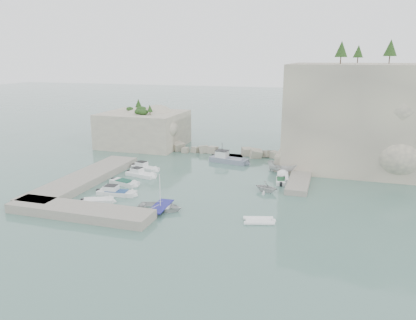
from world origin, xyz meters
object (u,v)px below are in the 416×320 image
(rowboat, at_px, (161,210))
(work_boat, at_px, (229,163))
(inflatable_dinghy, at_px, (259,222))
(tender_east_a, at_px, (266,192))
(tender_east_b, at_px, (281,183))
(motorboat_d, at_px, (117,195))
(tender_east_d, at_px, (282,173))
(motorboat_a, at_px, (145,170))
(motorboat_e, at_px, (98,203))
(motorboat_c, at_px, (125,184))
(motorboat_b, at_px, (141,176))
(tender_east_c, at_px, (283,179))

(rowboat, xyz_separation_m, work_boat, (2.22, 24.61, 0.00))
(inflatable_dinghy, height_order, tender_east_a, tender_east_a)
(tender_east_a, height_order, tender_east_b, tender_east_a)
(motorboat_d, relative_size, tender_east_d, 1.11)
(motorboat_a, distance_m, motorboat_e, 16.06)
(motorboat_e, relative_size, work_boat, 0.55)
(tender_east_b, bearing_deg, motorboat_d, 112.23)
(motorboat_d, bearing_deg, inflatable_dinghy, -14.64)
(inflatable_dinghy, height_order, tender_east_b, tender_east_b)
(tender_east_a, bearing_deg, tender_east_d, 11.35)
(tender_east_a, bearing_deg, work_boat, 48.60)
(motorboat_a, distance_m, tender_east_d, 22.36)
(motorboat_c, bearing_deg, inflatable_dinghy, -5.17)
(tender_east_a, bearing_deg, motorboat_c, 114.00)
(tender_east_b, distance_m, work_boat, 13.77)
(motorboat_a, height_order, motorboat_e, motorboat_a)
(motorboat_b, relative_size, tender_east_d, 1.04)
(motorboat_d, distance_m, tender_east_c, 24.95)
(motorboat_a, bearing_deg, motorboat_e, -69.07)
(motorboat_a, relative_size, rowboat, 1.02)
(motorboat_c, relative_size, motorboat_e, 1.18)
(motorboat_e, relative_size, tender_east_a, 1.30)
(motorboat_a, bearing_deg, motorboat_c, -68.88)
(tender_east_a, distance_m, tender_east_d, 10.33)
(rowboat, bearing_deg, inflatable_dinghy, -93.32)
(motorboat_a, xyz_separation_m, motorboat_d, (1.89, -12.55, 0.00))
(motorboat_d, bearing_deg, tender_east_d, 36.65)
(rowboat, relative_size, work_boat, 0.71)
(motorboat_b, height_order, motorboat_d, same)
(motorboat_e, distance_m, work_boat, 26.99)
(motorboat_d, height_order, tender_east_b, motorboat_d)
(motorboat_a, relative_size, motorboat_b, 1.02)
(inflatable_dinghy, xyz_separation_m, tender_east_d, (-0.11, 21.04, 0.00))
(tender_east_d, bearing_deg, tender_east_a, -164.97)
(inflatable_dinghy, bearing_deg, motorboat_b, 133.64)
(tender_east_c, bearing_deg, tender_east_a, 161.22)
(tender_east_a, bearing_deg, inflatable_dinghy, -158.80)
(motorboat_c, height_order, rowboat, rowboat)
(motorboat_e, bearing_deg, motorboat_b, 66.82)
(tender_east_a, relative_size, tender_east_b, 0.84)
(motorboat_e, bearing_deg, tender_east_d, 21.74)
(motorboat_e, relative_size, tender_east_c, 0.80)
(tender_east_b, xyz_separation_m, tender_east_c, (0.02, 2.21, 0.00))
(inflatable_dinghy, relative_size, tender_east_a, 1.17)
(motorboat_d, xyz_separation_m, inflatable_dinghy, (20.01, -3.48, 0.00))
(motorboat_a, distance_m, tender_east_a, 21.59)
(motorboat_c, bearing_deg, motorboat_b, 100.00)
(motorboat_d, relative_size, motorboat_e, 1.40)
(tender_east_c, xyz_separation_m, work_boat, (-10.31, 6.94, 0.00))
(tender_east_b, bearing_deg, motorboat_a, 80.43)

